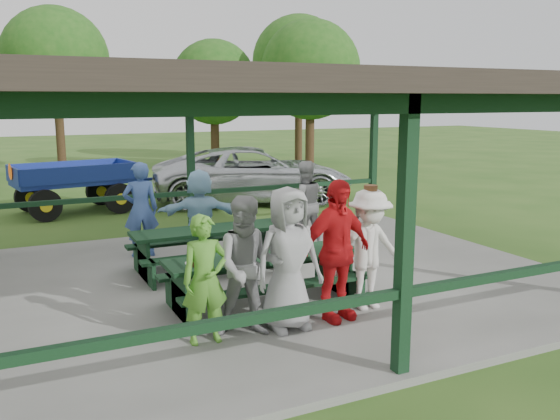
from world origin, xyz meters
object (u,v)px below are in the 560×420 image
picnic_table_near (264,273)px  spectator_grey (304,203)px  pickup_truck (254,175)px  contestant_grey_mid (288,259)px  contestant_green (205,279)px  farm_trailer (74,186)px  contestant_red (336,250)px  contestant_white_fedora (369,249)px  picnic_table_far (211,244)px  spectator_lblue (200,215)px  spectator_blue (141,209)px  contestant_grey_left (249,267)px

picnic_table_near → spectator_grey: size_ratio=1.65×
pickup_truck → contestant_grey_mid: bearing=173.9°
contestant_green → farm_trailer: 10.09m
contestant_red → farm_trailer: bearing=92.8°
contestant_green → contestant_white_fedora: bearing=5.1°
contestant_green → spectator_grey: (3.37, 3.83, 0.07)m
picnic_table_far → pickup_truck: bearing=61.4°
contestant_grey_mid → spectator_lblue: bearing=88.1°
picnic_table_near → contestant_green: 1.54m
contestant_green → contestant_red: contestant_red is taller
picnic_table_near → pickup_truck: size_ratio=0.48×
pickup_truck → contestant_white_fedora: bearing=-178.9°
picnic_table_near → spectator_blue: (-0.99, 3.49, 0.42)m
contestant_grey_mid → farm_trailer: bearing=96.5°
contestant_grey_left → pickup_truck: size_ratio=0.30×
contestant_green → contestant_grey_mid: (1.11, -0.03, 0.14)m
picnic_table_near → spectator_grey: bearing=53.1°
contestant_grey_mid → pickup_truck: (3.60, 9.60, -0.21)m
spectator_lblue → spectator_blue: (-0.92, 0.75, 0.05)m
contestant_grey_left → contestant_white_fedora: bearing=22.5°
picnic_table_near → contestant_red: contestant_red is taller
picnic_table_near → picnic_table_far: bearing=93.2°
contestant_green → contestant_grey_left: contestant_grey_left is taller
contestant_white_fedora → spectator_blue: size_ratio=0.99×
contestant_grey_mid → spectator_blue: (-0.90, 4.44, -0.03)m
contestant_red → contestant_grey_mid: bearing=172.0°
contestant_green → picnic_table_far: bearing=71.2°
contestant_white_fedora → spectator_blue: spectator_blue is taller
picnic_table_far → farm_trailer: farm_trailer is taller
contestant_white_fedora → contestant_green: bearing=-173.8°
contestant_white_fedora → spectator_lblue: contestant_white_fedora is taller
contestant_white_fedora → pickup_truck: (2.24, 9.40, -0.14)m
contestant_green → spectator_blue: bearing=88.8°
spectator_lblue → spectator_blue: size_ratio=0.94×
spectator_lblue → spectator_blue: 1.19m
contestant_grey_mid → farm_trailer: 10.22m
farm_trailer → contestant_white_fedora: bearing=-83.7°
picnic_table_near → contestant_grey_mid: bearing=-95.1°
contestant_grey_mid → spectator_blue: bearing=99.8°
picnic_table_near → spectator_grey: spectator_grey is taller
picnic_table_near → spectator_lblue: spectator_lblue is taller
contestant_grey_left → contestant_grey_mid: 0.54m
picnic_table_far → spectator_grey: 2.50m
contestant_red → spectator_blue: contestant_red is taller
picnic_table_near → contestant_white_fedora: 1.54m
picnic_table_near → contestant_grey_left: (-0.63, -0.94, 0.41)m
pickup_truck → picnic_table_near: bearing=172.3°
spectator_blue → pickup_truck: (4.50, 5.15, -0.18)m
contestant_white_fedora → spectator_grey: size_ratio=1.03×
contestant_white_fedora → spectator_lblue: (-1.35, 3.50, -0.01)m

